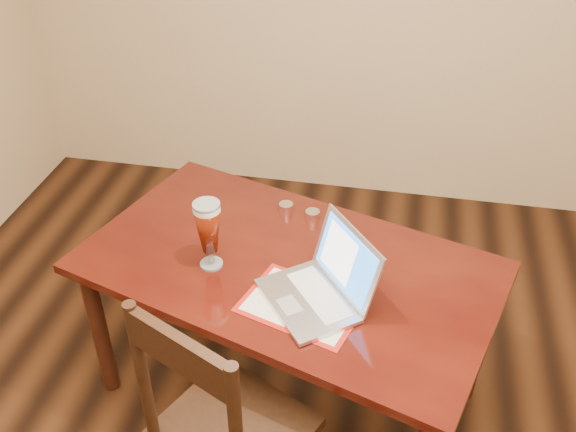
# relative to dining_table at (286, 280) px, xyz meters

# --- Properties ---
(room_shell) EXTENTS (4.51, 5.01, 2.71)m
(room_shell) POSITION_rel_dining_table_xyz_m (0.29, -0.77, 1.10)
(room_shell) COLOR tan
(room_shell) RESTS_ON ground
(dining_table) EXTENTS (1.77, 1.32, 1.02)m
(dining_table) POSITION_rel_dining_table_xyz_m (0.00, 0.00, 0.00)
(dining_table) COLOR #431109
(dining_table) RESTS_ON ground
(dining_chair) EXTENTS (0.61, 0.60, 1.09)m
(dining_chair) POSITION_rel_dining_table_xyz_m (-0.09, -0.62, -0.15)
(dining_chair) COLOR black
(dining_chair) RESTS_ON ground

